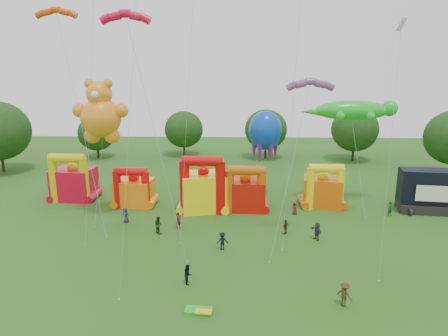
{
  "coord_description": "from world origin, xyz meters",
  "views": [
    {
      "loc": [
        2.27,
        -21.59,
        17.55
      ],
      "look_at": [
        1.04,
        18.0,
        7.48
      ],
      "focal_mm": 32.0,
      "sensor_mm": 36.0,
      "label": 1
    }
  ],
  "objects_px": {
    "spectator_4": "(286,227)",
    "octopus_kite": "(258,158)",
    "stage_trailer": "(435,192)",
    "spectator_0": "(126,215)",
    "teddy_bear_kite": "(100,124)",
    "gecko_kite": "(355,135)",
    "bouncy_castle_0": "(73,182)",
    "bouncy_castle_2": "(203,189)"
  },
  "relations": [
    {
      "from": "spectator_4",
      "to": "octopus_kite",
      "type": "bearing_deg",
      "value": -123.47
    },
    {
      "from": "stage_trailer",
      "to": "spectator_0",
      "type": "xyz_separation_m",
      "value": [
        -37.37,
        -4.74,
        -1.69
      ]
    },
    {
      "from": "teddy_bear_kite",
      "to": "gecko_kite",
      "type": "xyz_separation_m",
      "value": [
        30.29,
        5.15,
        -1.93
      ]
    },
    {
      "from": "bouncy_castle_0",
      "to": "spectator_0",
      "type": "xyz_separation_m",
      "value": [
        9.23,
        -8.04,
        -1.62
      ]
    },
    {
      "from": "stage_trailer",
      "to": "octopus_kite",
      "type": "bearing_deg",
      "value": 170.46
    },
    {
      "from": "stage_trailer",
      "to": "gecko_kite",
      "type": "bearing_deg",
      "value": 168.29
    },
    {
      "from": "teddy_bear_kite",
      "to": "spectator_0",
      "type": "xyz_separation_m",
      "value": [
        2.69,
        -1.61,
        -10.33
      ]
    },
    {
      "from": "stage_trailer",
      "to": "octopus_kite",
      "type": "relative_size",
      "value": 0.73
    },
    {
      "from": "teddy_bear_kite",
      "to": "gecko_kite",
      "type": "bearing_deg",
      "value": 9.65
    },
    {
      "from": "gecko_kite",
      "to": "spectator_4",
      "type": "height_order",
      "value": "gecko_kite"
    },
    {
      "from": "spectator_4",
      "to": "spectator_0",
      "type": "bearing_deg",
      "value": -54.76
    },
    {
      "from": "spectator_0",
      "to": "gecko_kite",
      "type": "bearing_deg",
      "value": 30.75
    },
    {
      "from": "bouncy_castle_2",
      "to": "spectator_0",
      "type": "height_order",
      "value": "bouncy_castle_2"
    },
    {
      "from": "gecko_kite",
      "to": "spectator_4",
      "type": "distance_m",
      "value": 15.89
    },
    {
      "from": "bouncy_castle_0",
      "to": "spectator_4",
      "type": "relative_size",
      "value": 4.02
    },
    {
      "from": "bouncy_castle_2",
      "to": "gecko_kite",
      "type": "bearing_deg",
      "value": 7.15
    },
    {
      "from": "gecko_kite",
      "to": "spectator_0",
      "type": "bearing_deg",
      "value": -166.23
    },
    {
      "from": "bouncy_castle_2",
      "to": "spectator_4",
      "type": "bearing_deg",
      "value": -37.28
    },
    {
      "from": "octopus_kite",
      "to": "bouncy_castle_2",
      "type": "bearing_deg",
      "value": -150.08
    },
    {
      "from": "bouncy_castle_0",
      "to": "bouncy_castle_2",
      "type": "bearing_deg",
      "value": -11.48
    },
    {
      "from": "stage_trailer",
      "to": "octopus_kite",
      "type": "height_order",
      "value": "octopus_kite"
    },
    {
      "from": "bouncy_castle_2",
      "to": "spectator_0",
      "type": "relative_size",
      "value": 4.05
    },
    {
      "from": "teddy_bear_kite",
      "to": "spectator_0",
      "type": "bearing_deg",
      "value": -30.92
    },
    {
      "from": "bouncy_castle_2",
      "to": "gecko_kite",
      "type": "xyz_separation_m",
      "value": [
        18.88,
        2.37,
        6.55
      ]
    },
    {
      "from": "bouncy_castle_2",
      "to": "teddy_bear_kite",
      "type": "height_order",
      "value": "teddy_bear_kite"
    },
    {
      "from": "stage_trailer",
      "to": "spectator_4",
      "type": "bearing_deg",
      "value": -158.64
    },
    {
      "from": "stage_trailer",
      "to": "spectator_0",
      "type": "bearing_deg",
      "value": -172.78
    },
    {
      "from": "bouncy_castle_2",
      "to": "teddy_bear_kite",
      "type": "xyz_separation_m",
      "value": [
        -11.41,
        -2.78,
        8.48
      ]
    },
    {
      "from": "bouncy_castle_2",
      "to": "stage_trailer",
      "type": "xyz_separation_m",
      "value": [
        28.65,
        0.34,
        -0.16
      ]
    },
    {
      "from": "bouncy_castle_2",
      "to": "spectator_0",
      "type": "bearing_deg",
      "value": -153.24
    },
    {
      "from": "bouncy_castle_0",
      "to": "teddy_bear_kite",
      "type": "xyz_separation_m",
      "value": [
        6.54,
        -6.43,
        8.71
      ]
    },
    {
      "from": "bouncy_castle_0",
      "to": "spectator_0",
      "type": "distance_m",
      "value": 12.35
    },
    {
      "from": "octopus_kite",
      "to": "spectator_0",
      "type": "xyz_separation_m",
      "value": [
        -15.65,
        -8.39,
        -4.94
      ]
    },
    {
      "from": "teddy_bear_kite",
      "to": "gecko_kite",
      "type": "relative_size",
      "value": 1.2
    },
    {
      "from": "gecko_kite",
      "to": "octopus_kite",
      "type": "xyz_separation_m",
      "value": [
        -11.95,
        1.62,
        -3.47
      ]
    },
    {
      "from": "stage_trailer",
      "to": "spectator_4",
      "type": "xyz_separation_m",
      "value": [
        -19.23,
        -7.52,
        -1.77
      ]
    },
    {
      "from": "bouncy_castle_2",
      "to": "teddy_bear_kite",
      "type": "distance_m",
      "value": 14.48
    },
    {
      "from": "gecko_kite",
      "to": "bouncy_castle_2",
      "type": "bearing_deg",
      "value": -172.85
    },
    {
      "from": "spectator_0",
      "to": "bouncy_castle_2",
      "type": "bearing_deg",
      "value": 43.75
    },
    {
      "from": "bouncy_castle_0",
      "to": "stage_trailer",
      "type": "height_order",
      "value": "bouncy_castle_0"
    },
    {
      "from": "bouncy_castle_2",
      "to": "stage_trailer",
      "type": "bearing_deg",
      "value": 0.68
    },
    {
      "from": "bouncy_castle_0",
      "to": "teddy_bear_kite",
      "type": "height_order",
      "value": "teddy_bear_kite"
    }
  ]
}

